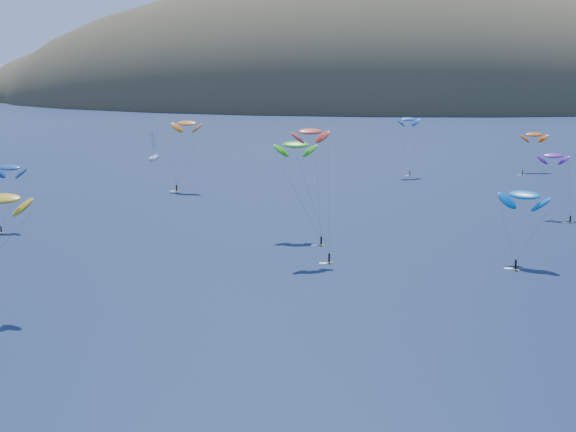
{
  "coord_description": "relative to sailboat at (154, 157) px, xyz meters",
  "views": [
    {
      "loc": [
        12.81,
        -73.93,
        42.02
      ],
      "look_at": [
        -0.99,
        80.0,
        9.0
      ],
      "focal_mm": 50.0,
      "sensor_mm": 36.0,
      "label": 1
    }
  ],
  "objects": [
    {
      "name": "kitesurfer_4",
      "position": [
        92.81,
        -28.25,
        17.3
      ],
      "size": [
        8.57,
        6.48,
        20.47
      ],
      "rotation": [
        0.0,
        0.0,
        0.42
      ],
      "color": "yellow",
      "rests_on": "ground"
    },
    {
      "name": "kitesurfer_5",
      "position": [
        109.34,
        -135.89,
        12.31
      ],
      "size": [
        10.81,
        12.19,
        16.06
      ],
      "rotation": [
        0.0,
        0.0,
        -0.56
      ],
      "color": "yellow",
      "rests_on": "ground"
    },
    {
      "name": "kitesurfer_11",
      "position": [
        135.98,
        -16.03,
        11.4
      ],
      "size": [
        10.34,
        12.75,
        14.88
      ],
      "rotation": [
        0.0,
        0.0,
        0.06
      ],
      "color": "yellow",
      "rests_on": "ground"
    },
    {
      "name": "kitesurfer_3",
      "position": [
        62.78,
        -115.82,
        19.26
      ],
      "size": [
        11.95,
        13.83,
        22.84
      ],
      "rotation": [
        0.0,
        0.0,
        0.05
      ],
      "color": "yellow",
      "rests_on": "ground"
    },
    {
      "name": "kitesurfer_1",
      "position": [
        25.99,
        -59.74,
        18.41
      ],
      "size": [
        10.05,
        10.26,
        22.02
      ],
      "rotation": [
        0.0,
        0.0,
        -0.23
      ],
      "color": "yellow",
      "rests_on": "ground"
    },
    {
      "name": "kitesurfer_6",
      "position": [
        125.18,
        -90.3,
        14.08
      ],
      "size": [
        7.83,
        11.82,
        17.17
      ],
      "rotation": [
        0.0,
        0.0,
        -0.14
      ],
      "color": "yellow",
      "rests_on": "ground"
    },
    {
      "name": "kitesurfer_9",
      "position": [
        67.13,
        -133.48,
        24.03
      ],
      "size": [
        9.46,
        11.36,
        27.26
      ],
      "rotation": [
        0.0,
        0.0,
        0.42
      ],
      "color": "yellow",
      "rests_on": "ground"
    },
    {
      "name": "kitesurfer_10",
      "position": [
        -4.11,
        -115.42,
        13.12
      ],
      "size": [
        8.57,
        9.18,
        16.42
      ],
      "rotation": [
        0.0,
        0.0,
        -0.09
      ],
      "color": "yellow",
      "rests_on": "ground"
    },
    {
      "name": "island",
      "position": [
        103.6,
        342.75,
        -11.7
      ],
      "size": [
        730.0,
        300.0,
        210.0
      ],
      "color": "#3D3526",
      "rests_on": "ground"
    },
    {
      "name": "sailboat",
      "position": [
        0.0,
        0.0,
        0.0
      ],
      "size": [
        9.33,
        8.13,
        11.86
      ],
      "rotation": [
        0.0,
        0.0,
        0.0
      ],
      "color": "white",
      "rests_on": "ground"
    },
    {
      "name": "kitesurfer_2",
      "position": [
        20.49,
        -173.19,
        17.18
      ],
      "size": [
        12.53,
        12.23,
        20.78
      ],
      "rotation": [
        0.0,
        0.0,
        0.13
      ],
      "color": "yellow",
      "rests_on": "ground"
    }
  ]
}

